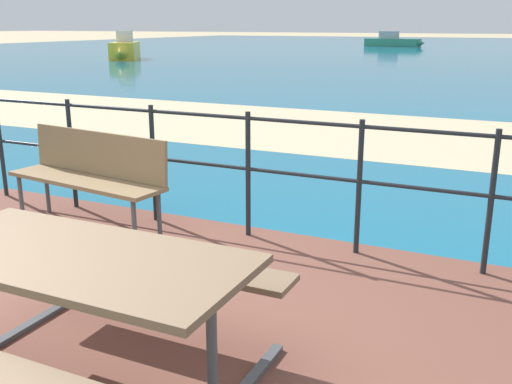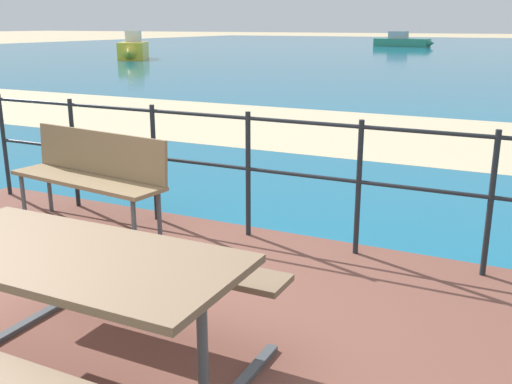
{
  "view_description": "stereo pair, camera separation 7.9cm",
  "coord_description": "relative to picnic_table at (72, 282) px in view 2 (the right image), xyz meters",
  "views": [
    {
      "loc": [
        2.15,
        -2.02,
        1.87
      ],
      "look_at": [
        0.07,
        2.4,
        0.46
      ],
      "focal_mm": 41.15,
      "sensor_mm": 36.0,
      "label": 1
    },
    {
      "loc": [
        2.22,
        -1.99,
        1.87
      ],
      "look_at": [
        0.07,
        2.4,
        0.46
      ],
      "focal_mm": 41.15,
      "sensor_mm": 36.0,
      "label": 2
    }
  ],
  "objects": [
    {
      "name": "ground_plane",
      "position": [
        -0.24,
        0.01,
        -0.65
      ],
      "size": [
        240.0,
        240.0,
        0.0
      ],
      "primitive_type": "plane",
      "color": "tan"
    },
    {
      "name": "patio_paving",
      "position": [
        -0.24,
        0.01,
        -0.62
      ],
      "size": [
        6.4,
        5.2,
        0.06
      ],
      "primitive_type": "cube",
      "color": "brown",
      "rests_on": "ground"
    },
    {
      "name": "sea_water",
      "position": [
        -0.24,
        40.01,
        -0.64
      ],
      "size": [
        90.0,
        90.0,
        0.01
      ],
      "primitive_type": "cube",
      "color": "#196B8E",
      "rests_on": "ground"
    },
    {
      "name": "beach_strip",
      "position": [
        -0.24,
        8.16,
        -0.64
      ],
      "size": [
        54.0,
        4.49,
        0.01
      ],
      "primitive_type": "cube",
      "rotation": [
        0.0,
        0.0,
        -0.0
      ],
      "color": "beige",
      "rests_on": "ground"
    },
    {
      "name": "picnic_table",
      "position": [
        0.0,
        0.0,
        0.0
      ],
      "size": [
        1.74,
        1.54,
        0.74
      ],
      "rotation": [
        0.0,
        0.0,
        -0.0
      ],
      "color": "#7A6047",
      "rests_on": "patio_paving"
    },
    {
      "name": "park_bench",
      "position": [
        -1.61,
        1.98,
        -0.04
      ],
      "size": [
        1.66,
        0.61,
        0.88
      ],
      "rotation": [
        0.0,
        0.0,
        -0.13
      ],
      "color": "#8C704C",
      "rests_on": "patio_paving"
    },
    {
      "name": "railing_fence",
      "position": [
        -0.24,
        2.4,
        0.09
      ],
      "size": [
        5.94,
        0.04,
        1.1
      ],
      "color": "#1E2328",
      "rests_on": "patio_paving"
    },
    {
      "name": "boat_near",
      "position": [
        -9.22,
        48.48,
        -0.22
      ],
      "size": [
        5.07,
        1.96,
        1.24
      ],
      "rotation": [
        0.0,
        0.0,
        6.14
      ],
      "color": "#338466",
      "rests_on": "sea_water"
    },
    {
      "name": "boat_mid",
      "position": [
        -18.28,
        24.29,
        -0.13
      ],
      "size": [
        2.61,
        3.48,
        1.5
      ],
      "rotation": [
        0.0,
        0.0,
        5.23
      ],
      "color": "yellow",
      "rests_on": "sea_water"
    }
  ]
}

